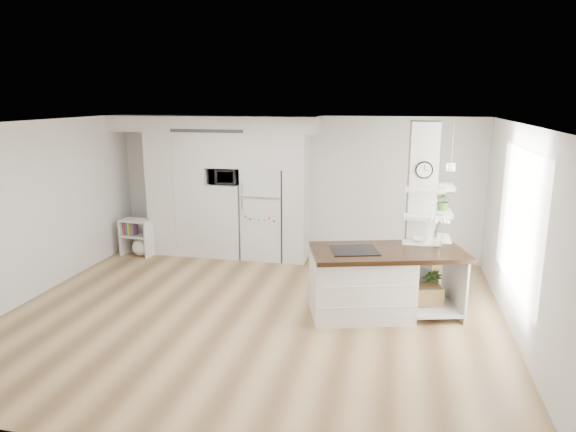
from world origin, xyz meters
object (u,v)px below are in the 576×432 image
(floor_plant_a, at_px, (407,298))
(kitchen_island, at_px, (369,281))
(refrigerator, at_px, (265,213))
(bookshelf, at_px, (138,240))

(floor_plant_a, bearing_deg, kitchen_island, -169.93)
(refrigerator, distance_m, kitchen_island, 3.16)
(kitchen_island, xyz_separation_m, bookshelf, (-4.59, 1.88, -0.18))
(bookshelf, bearing_deg, refrigerator, 15.96)
(bookshelf, xyz_separation_m, floor_plant_a, (5.12, -1.78, -0.07))
(kitchen_island, bearing_deg, bookshelf, 141.78)
(floor_plant_a, bearing_deg, bookshelf, 160.80)
(refrigerator, height_order, bookshelf, refrigerator)
(refrigerator, relative_size, bookshelf, 2.44)
(bookshelf, bearing_deg, kitchen_island, -16.01)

